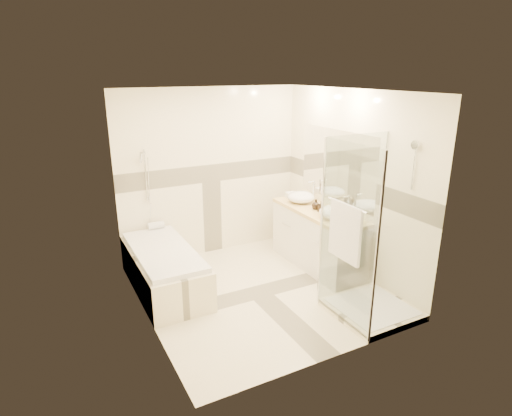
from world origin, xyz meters
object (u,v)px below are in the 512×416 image
shower_enclosure (362,273)px  vessel_sink_far (335,212)px  bathtub (164,267)px  amenity_bottle_a (321,206)px  vanity (318,238)px  vessel_sink_near (301,197)px  amenity_bottle_b (316,204)px

shower_enclosure → vessel_sink_far: 1.03m
bathtub → amenity_bottle_a: 2.26m
bathtub → vanity: size_ratio=1.05×
bathtub → vanity: (2.15, -0.35, 0.12)m
bathtub → amenity_bottle_a: size_ratio=11.55×
vessel_sink_far → vessel_sink_near: bearing=90.0°
vanity → bathtub: bearing=170.8°
bathtub → shower_enclosure: bearing=-41.1°
bathtub → shower_enclosure: shower_enclosure is taller
shower_enclosure → amenity_bottle_a: bearing=77.3°
bathtub → vessel_sink_far: bearing=-18.7°
bathtub → amenity_bottle_b: amenity_bottle_b is taller
amenity_bottle_a → amenity_bottle_b: size_ratio=1.01×
bathtub → vanity: bearing=-9.2°
vessel_sink_far → amenity_bottle_a: bearing=90.0°
bathtub → amenity_bottle_a: (2.13, -0.41, 0.62)m
vessel_sink_near → amenity_bottle_a: bearing=-90.0°
vanity → vessel_sink_near: bearing=92.7°
vessel_sink_near → amenity_bottle_a: vessel_sink_near is taller
vanity → vessel_sink_far: vessel_sink_far is taller
bathtub → vessel_sink_near: size_ratio=4.23×
shower_enclosure → vessel_sink_far: bearing=73.2°
amenity_bottle_a → bathtub: bearing=169.0°
bathtub → shower_enclosure: (1.86, -1.62, 0.20)m
shower_enclosure → amenity_bottle_a: (0.27, 1.21, 0.42)m
vessel_sink_far → amenity_bottle_a: vessel_sink_far is taller
shower_enclosure → vessel_sink_far: size_ratio=4.98×
shower_enclosure → vessel_sink_near: (0.27, 1.70, 0.43)m
vanity → shower_enclosure: bearing=-103.0°
vanity → amenity_bottle_a: size_ratio=11.00×
shower_enclosure → vanity: bearing=77.0°
shower_enclosure → amenity_bottle_b: size_ratio=13.94×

